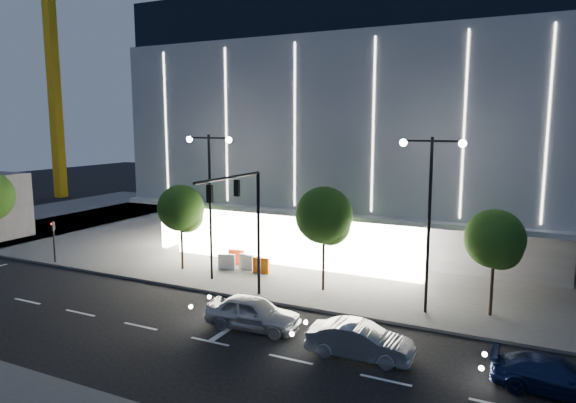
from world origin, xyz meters
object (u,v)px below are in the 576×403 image
(tree_left, at_px, (181,211))
(car_second, at_px, (360,341))
(barrier_d, at_px, (247,262))
(car_third, at_px, (555,376))
(tower_crane, at_px, (57,37))
(barrier_a, at_px, (236,257))
(tree_right, at_px, (495,242))
(ped_signal_far, at_px, (54,237))
(barrier_c, at_px, (261,265))
(traffic_mast, at_px, (245,212))
(street_lamp_east, at_px, (430,199))
(street_lamp_west, at_px, (210,185))
(barrier_b, at_px, (227,262))
(car_lead, at_px, (253,313))
(tree_mid, at_px, (324,218))

(tree_left, relative_size, car_second, 1.30)
(barrier_d, bearing_deg, car_second, -31.12)
(car_third, bearing_deg, tower_crane, 63.87)
(barrier_a, bearing_deg, tree_right, -15.00)
(barrier_a, bearing_deg, tree_left, -142.39)
(ped_signal_far, relative_size, barrier_a, 2.73)
(car_second, xyz_separation_m, barrier_c, (-9.34, 8.47, -0.07))
(traffic_mast, relative_size, car_second, 1.61)
(car_third, xyz_separation_m, barrier_c, (-16.55, 8.11, 0.01))
(street_lamp_east, relative_size, tower_crane, 0.28)
(street_lamp_west, height_order, barrier_a, street_lamp_west)
(street_lamp_west, relative_size, barrier_a, 8.18)
(street_lamp_east, distance_m, barrier_b, 14.51)
(tower_crane, relative_size, tree_left, 5.59)
(street_lamp_west, bearing_deg, car_lead, -41.82)
(ped_signal_far, xyz_separation_m, barrier_b, (11.67, 3.69, -1.24))
(tower_crane, bearing_deg, ped_signal_far, -42.20)
(traffic_mast, xyz_separation_m, car_third, (14.71, -3.05, -4.39))
(ped_signal_far, distance_m, tree_right, 28.21)
(ped_signal_far, xyz_separation_m, tree_right, (28.03, 2.52, 2.00))
(tree_right, height_order, barrier_d, tree_right)
(tree_mid, relative_size, barrier_b, 5.59)
(tower_crane, relative_size, tree_right, 5.81)
(street_lamp_west, relative_size, street_lamp_east, 1.00)
(traffic_mast, bearing_deg, car_third, -11.71)
(tower_crane, bearing_deg, street_lamp_west, -30.12)
(street_lamp_west, height_order, car_third, street_lamp_west)
(street_lamp_east, bearing_deg, tower_crane, 156.63)
(traffic_mast, relative_size, tree_mid, 1.15)
(barrier_a, bearing_deg, car_third, -32.15)
(street_lamp_east, bearing_deg, car_second, -103.87)
(street_lamp_west, height_order, street_lamp_east, same)
(tree_mid, relative_size, car_second, 1.40)
(car_lead, height_order, barrier_c, car_lead)
(tree_right, xyz_separation_m, car_third, (2.68, -6.73, -3.25))
(ped_signal_far, relative_size, tree_left, 0.52)
(ped_signal_far, height_order, tower_crane, tower_crane)
(car_second, bearing_deg, tree_right, -35.32)
(barrier_a, bearing_deg, barrier_c, -30.07)
(car_lead, bearing_deg, traffic_mast, 34.03)
(tower_crane, distance_m, barrier_d, 47.66)
(ped_signal_far, bearing_deg, barrier_b, 17.56)
(tree_left, bearing_deg, tower_crane, 149.02)
(street_lamp_east, xyz_separation_m, tree_mid, (-5.97, 1.02, -1.62))
(ped_signal_far, xyz_separation_m, barrier_a, (11.61, 5.02, -1.24))
(street_lamp_west, xyz_separation_m, car_third, (18.71, -5.71, -5.32))
(barrier_c, bearing_deg, car_second, -44.88)
(car_second, relative_size, barrier_c, 3.99)
(tree_left, height_order, tree_mid, tree_mid)
(tree_left, relative_size, tree_mid, 0.93)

